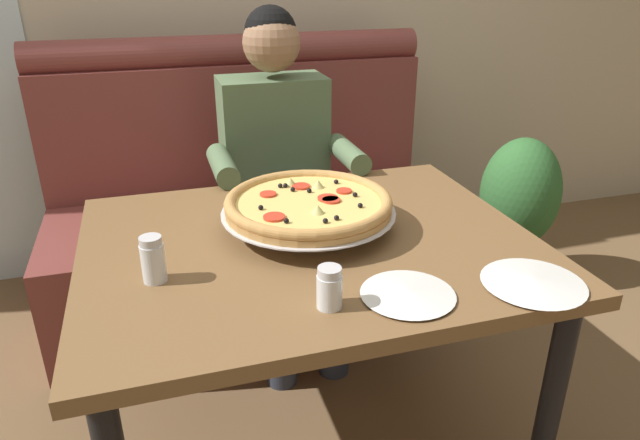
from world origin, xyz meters
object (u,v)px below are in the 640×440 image
object	(u,v)px
plate_near_left	(408,292)
plate_near_right	(533,281)
shaker_pepper_flakes	(329,290)
pizza	(308,205)
booth_bench	(251,215)
diner_main	(280,165)
potted_plant	(518,204)
dining_table	(310,267)
shaker_parmesan	(153,262)

from	to	relation	value
plate_near_left	plate_near_right	distance (m)	0.30
shaker_pepper_flakes	plate_near_right	world-z (taller)	shaker_pepper_flakes
pizza	plate_near_right	xyz separation A→B (m)	(0.41, -0.45, -0.06)
plate_near_left	booth_bench	bearing A→B (deg)	95.88
shaker_pepper_flakes	diner_main	bearing A→B (deg)	82.78
plate_near_left	potted_plant	distance (m)	1.57
plate_near_left	shaker_pepper_flakes	bearing A→B (deg)	176.78
potted_plant	dining_table	bearing A→B (deg)	-148.59
plate_near_right	dining_table	bearing A→B (deg)	138.76
dining_table	potted_plant	xyz separation A→B (m)	(1.21, 0.74, -0.25)
pizza	potted_plant	distance (m)	1.43
pizza	shaker_parmesan	size ratio (longest dim) A/B	4.25
dining_table	shaker_parmesan	xyz separation A→B (m)	(-0.41, -0.10, 0.13)
dining_table	plate_near_left	xyz separation A→B (m)	(0.13, -0.34, 0.10)
dining_table	shaker_parmesan	size ratio (longest dim) A/B	10.53
pizza	plate_near_left	size ratio (longest dim) A/B	2.25
diner_main	plate_near_right	size ratio (longest dim) A/B	5.31
plate_near_right	potted_plant	world-z (taller)	plate_near_right
booth_bench	pizza	world-z (taller)	booth_bench
shaker_parmesan	plate_near_left	world-z (taller)	shaker_parmesan
pizza	plate_near_left	xyz separation A→B (m)	(0.12, -0.41, -0.06)
diner_main	shaker_parmesan	distance (m)	0.92
dining_table	plate_near_right	size ratio (longest dim) A/B	5.00
dining_table	plate_near_right	world-z (taller)	plate_near_right
shaker_pepper_flakes	plate_near_right	bearing A→B (deg)	-5.94
shaker_parmesan	plate_near_right	xyz separation A→B (m)	(0.84, -0.28, -0.04)
dining_table	diner_main	world-z (taller)	diner_main
diner_main	shaker_parmesan	bearing A→B (deg)	-121.83
diner_main	potted_plant	xyz separation A→B (m)	(1.14, 0.06, -0.32)
booth_bench	plate_near_right	distance (m)	1.43
shaker_parmesan	diner_main	bearing A→B (deg)	58.17
dining_table	potted_plant	size ratio (longest dim) A/B	1.71
dining_table	potted_plant	bearing A→B (deg)	31.41
diner_main	shaker_pepper_flakes	distance (m)	1.02
shaker_pepper_flakes	plate_near_right	xyz separation A→B (m)	(0.48, -0.05, -0.03)
booth_bench	diner_main	bearing A→B (deg)	-73.69
booth_bench	diner_main	xyz separation A→B (m)	(0.08, -0.27, 0.31)
shaker_parmesan	plate_near_right	distance (m)	0.88
dining_table	pizza	distance (m)	0.17
pizza	potted_plant	size ratio (longest dim) A/B	0.69
diner_main	plate_near_left	size ratio (longest dim) A/B	5.92
pizza	potted_plant	bearing A→B (deg)	29.24
booth_bench	shaker_parmesan	bearing A→B (deg)	-111.24
pizza	plate_near_left	world-z (taller)	pizza
dining_table	plate_near_right	distance (m)	0.58
booth_bench	plate_near_left	world-z (taller)	booth_bench
shaker_pepper_flakes	potted_plant	bearing A→B (deg)	40.24
potted_plant	shaker_pepper_flakes	bearing A→B (deg)	-139.76
pizza	plate_near_right	size ratio (longest dim) A/B	2.02
pizza	shaker_parmesan	distance (m)	0.46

